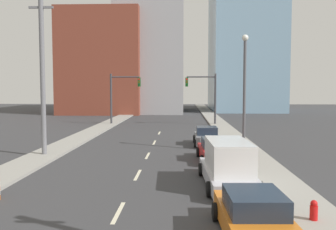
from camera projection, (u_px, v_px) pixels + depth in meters
name	position (u px, v px, depth m)	size (l,w,h in m)	color
sidewalk_left	(116.00, 120.00, 51.72)	(2.33, 94.29, 0.16)	gray
sidewalk_right	(215.00, 121.00, 51.19)	(2.33, 94.29, 0.16)	gray
lane_stripe_at_9m	(118.00, 212.00, 13.69)	(0.16, 2.40, 0.01)	beige
lane_stripe_at_15m	(138.00, 175.00, 19.60)	(0.16, 2.40, 0.01)	beige
lane_stripe_at_21m	(148.00, 156.00, 25.13)	(0.16, 2.40, 0.01)	beige
lane_stripe_at_27m	(154.00, 142.00, 31.17)	(0.16, 2.40, 0.01)	beige
lane_stripe_at_33m	(159.00, 133.00, 37.72)	(0.16, 2.40, 0.01)	beige
building_brick_left	(106.00, 64.00, 68.37)	(14.00, 16.00, 17.94)	brown
building_office_center	(152.00, 43.00, 71.73)	(12.00, 20.00, 26.21)	#99999E
building_glass_right	(244.00, 25.00, 74.73)	(13.00, 20.00, 34.00)	#7A9EB7
traffic_signal_left	(119.00, 92.00, 46.00)	(3.78, 0.35, 6.28)	#38383D
traffic_signal_right	(207.00, 92.00, 45.58)	(3.78, 0.35, 6.28)	#38383D
utility_pole_left_mid	(43.00, 75.00, 24.49)	(1.60, 0.32, 10.55)	slate
street_lamp	(245.00, 85.00, 25.74)	(0.44, 0.44, 8.18)	#4C4C51
fire_hydrant	(314.00, 213.00, 12.44)	(0.26, 0.26, 0.84)	red
sedan_orange	(254.00, 217.00, 11.32)	(2.31, 4.82, 1.43)	orange
box_truck_silver	(228.00, 165.00, 17.28)	(2.51, 6.16, 2.15)	#B2B2BC
sedan_red	(215.00, 150.00, 23.40)	(2.27, 4.46, 1.42)	red
sedan_gray	(207.00, 137.00, 29.81)	(2.11, 4.27, 1.46)	slate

